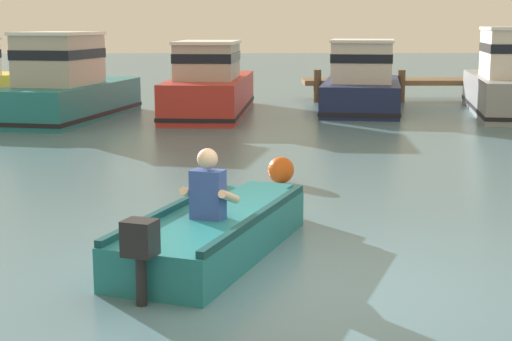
# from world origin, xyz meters

# --- Properties ---
(ground_plane) EXTENTS (120.00, 120.00, 0.00)m
(ground_plane) POSITION_xyz_m (0.00, 0.00, 0.00)
(ground_plane) COLOR slate
(wooden_dock) EXTENTS (11.54, 1.64, 1.20)m
(wooden_dock) POSITION_xyz_m (7.13, 18.43, 0.60)
(wooden_dock) COLOR brown
(wooden_dock) RESTS_ON ground
(rowboat_with_person) EXTENTS (2.14, 3.61, 1.19)m
(rowboat_with_person) POSITION_xyz_m (-0.96, 1.12, 0.25)
(rowboat_with_person) COLOR #1E727A
(rowboat_with_person) RESTS_ON ground
(moored_boat_teal) EXTENTS (3.18, 5.73, 2.27)m
(moored_boat_teal) POSITION_xyz_m (-5.24, 13.27, 0.83)
(moored_boat_teal) COLOR #1E727A
(moored_boat_teal) RESTS_ON ground
(moored_boat_red) EXTENTS (2.50, 6.29, 2.02)m
(moored_boat_red) POSITION_xyz_m (-1.55, 14.37, 0.76)
(moored_boat_red) COLOR #B72D28
(moored_boat_red) RESTS_ON ground
(moored_boat_navy) EXTENTS (3.04, 5.62, 2.03)m
(moored_boat_navy) POSITION_xyz_m (2.77, 15.25, 0.75)
(moored_boat_navy) COLOR #19234C
(moored_boat_navy) RESTS_ON ground
(moored_boat_grey) EXTENTS (2.98, 6.45, 2.38)m
(moored_boat_grey) POSITION_xyz_m (6.67, 14.29, 0.88)
(moored_boat_grey) COLOR gray
(moored_boat_grey) RESTS_ON ground
(mooring_buoy) EXTENTS (0.42, 0.42, 0.42)m
(mooring_buoy) POSITION_xyz_m (-0.07, 4.89, 0.21)
(mooring_buoy) COLOR #E55919
(mooring_buoy) RESTS_ON ground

